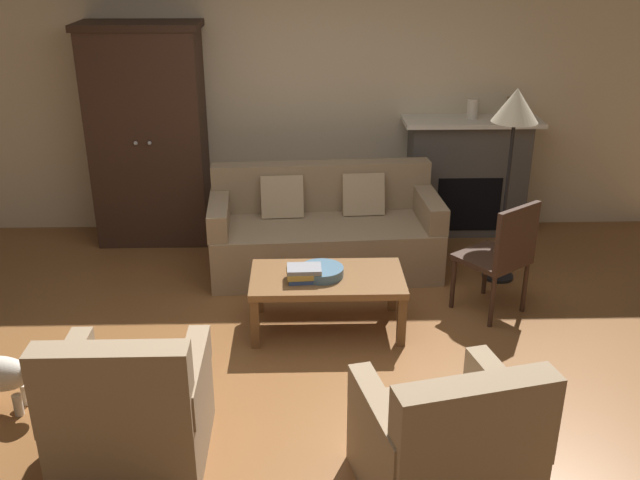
{
  "coord_description": "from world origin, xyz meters",
  "views": [
    {
      "loc": [
        -0.02,
        -4.09,
        2.64
      ],
      "look_at": [
        0.11,
        0.82,
        0.55
      ],
      "focal_mm": 39.81,
      "sensor_mm": 36.0,
      "label": 1
    }
  ],
  "objects_px": {
    "fireplace": "(467,176)",
    "fruit_bowl": "(322,272)",
    "side_chair_wooden": "(502,252)",
    "coffee_table": "(327,283)",
    "floor_lamp": "(515,117)",
    "dog": "(3,375)",
    "armchair_near_right": "(446,449)",
    "armoire": "(149,136)",
    "book_stack": "(304,273)",
    "mantel_vase_cream": "(473,109)",
    "mantel_vase_bronze": "(514,108)",
    "armchair_near_left": "(131,414)",
    "couch": "(324,233)"
  },
  "relations": [
    {
      "from": "dog",
      "to": "mantel_vase_cream",
      "type": "bearing_deg",
      "value": 39.22
    },
    {
      "from": "armchair_near_left",
      "to": "floor_lamp",
      "type": "distance_m",
      "value": 3.56
    },
    {
      "from": "fruit_bowl",
      "to": "fireplace",
      "type": "bearing_deg",
      "value": 51.95
    },
    {
      "from": "fireplace",
      "to": "side_chair_wooden",
      "type": "relative_size",
      "value": 1.4
    },
    {
      "from": "mantel_vase_cream",
      "to": "mantel_vase_bronze",
      "type": "relative_size",
      "value": 0.96
    },
    {
      "from": "side_chair_wooden",
      "to": "floor_lamp",
      "type": "height_order",
      "value": "floor_lamp"
    },
    {
      "from": "armchair_near_right",
      "to": "floor_lamp",
      "type": "relative_size",
      "value": 0.58
    },
    {
      "from": "armoire",
      "to": "mantel_vase_cream",
      "type": "bearing_deg",
      "value": 1.17
    },
    {
      "from": "armchair_near_left",
      "to": "coffee_table",
      "type": "bearing_deg",
      "value": 52.55
    },
    {
      "from": "fruit_bowl",
      "to": "book_stack",
      "type": "distance_m",
      "value": 0.14
    },
    {
      "from": "couch",
      "to": "dog",
      "type": "height_order",
      "value": "couch"
    },
    {
      "from": "fruit_bowl",
      "to": "mantel_vase_cream",
      "type": "height_order",
      "value": "mantel_vase_cream"
    },
    {
      "from": "couch",
      "to": "mantel_vase_cream",
      "type": "relative_size",
      "value": 10.74
    },
    {
      "from": "fireplace",
      "to": "fruit_bowl",
      "type": "distance_m",
      "value": 2.33
    },
    {
      "from": "armoire",
      "to": "mantel_vase_bronze",
      "type": "bearing_deg",
      "value": 1.03
    },
    {
      "from": "coffee_table",
      "to": "dog",
      "type": "xyz_separation_m",
      "value": [
        -1.97,
        -0.93,
        -0.12
      ]
    },
    {
      "from": "side_chair_wooden",
      "to": "floor_lamp",
      "type": "distance_m",
      "value": 1.08
    },
    {
      "from": "fruit_bowl",
      "to": "floor_lamp",
      "type": "height_order",
      "value": "floor_lamp"
    },
    {
      "from": "fruit_bowl",
      "to": "coffee_table",
      "type": "bearing_deg",
      "value": 0.08
    },
    {
      "from": "fireplace",
      "to": "side_chair_wooden",
      "type": "bearing_deg",
      "value": -93.28
    },
    {
      "from": "mantel_vase_cream",
      "to": "armchair_near_left",
      "type": "relative_size",
      "value": 0.21
    },
    {
      "from": "fireplace",
      "to": "dog",
      "type": "xyz_separation_m",
      "value": [
        -3.37,
        -2.77,
        -0.32
      ]
    },
    {
      "from": "armchair_near_left",
      "to": "dog",
      "type": "relative_size",
      "value": 1.53
    },
    {
      "from": "couch",
      "to": "armchair_near_right",
      "type": "distance_m",
      "value": 2.85
    },
    {
      "from": "fireplace",
      "to": "armchair_near_left",
      "type": "xyz_separation_m",
      "value": [
        -2.49,
        -3.26,
        -0.25
      ]
    },
    {
      "from": "mantel_vase_cream",
      "to": "book_stack",
      "type": "bearing_deg",
      "value": -129.67
    },
    {
      "from": "armchair_near_left",
      "to": "dog",
      "type": "height_order",
      "value": "armchair_near_left"
    },
    {
      "from": "book_stack",
      "to": "floor_lamp",
      "type": "height_order",
      "value": "floor_lamp"
    },
    {
      "from": "armoire",
      "to": "couch",
      "type": "relative_size",
      "value": 1.01
    },
    {
      "from": "book_stack",
      "to": "side_chair_wooden",
      "type": "bearing_deg",
      "value": 9.14
    },
    {
      "from": "side_chair_wooden",
      "to": "dog",
      "type": "xyz_separation_m",
      "value": [
        -3.27,
        -1.11,
        -0.27
      ]
    },
    {
      "from": "fireplace",
      "to": "floor_lamp",
      "type": "height_order",
      "value": "floor_lamp"
    },
    {
      "from": "book_stack",
      "to": "dog",
      "type": "height_order",
      "value": "book_stack"
    },
    {
      "from": "book_stack",
      "to": "armchair_near_left",
      "type": "relative_size",
      "value": 0.29
    },
    {
      "from": "coffee_table",
      "to": "book_stack",
      "type": "distance_m",
      "value": 0.21
    },
    {
      "from": "armchair_near_right",
      "to": "floor_lamp",
      "type": "height_order",
      "value": "floor_lamp"
    },
    {
      "from": "book_stack",
      "to": "mantel_vase_cream",
      "type": "relative_size",
      "value": 1.41
    },
    {
      "from": "fireplace",
      "to": "side_chair_wooden",
      "type": "xyz_separation_m",
      "value": [
        -0.1,
        -1.66,
        -0.06
      ]
    },
    {
      "from": "armoire",
      "to": "coffee_table",
      "type": "height_order",
      "value": "armoire"
    },
    {
      "from": "armoire",
      "to": "mantel_vase_bronze",
      "type": "xyz_separation_m",
      "value": [
        3.33,
        0.06,
        0.22
      ]
    },
    {
      "from": "armchair_near_left",
      "to": "mantel_vase_bronze",
      "type": "bearing_deg",
      "value": 48.51
    },
    {
      "from": "fireplace",
      "to": "armoire",
      "type": "height_order",
      "value": "armoire"
    },
    {
      "from": "mantel_vase_cream",
      "to": "mantel_vase_bronze",
      "type": "bearing_deg",
      "value": 0.0
    },
    {
      "from": "armoire",
      "to": "side_chair_wooden",
      "type": "relative_size",
      "value": 2.21
    },
    {
      "from": "fruit_bowl",
      "to": "armchair_near_right",
      "type": "relative_size",
      "value": 0.34
    },
    {
      "from": "couch",
      "to": "dog",
      "type": "xyz_separation_m",
      "value": [
        -1.99,
        -1.98,
        -0.07
      ]
    },
    {
      "from": "book_stack",
      "to": "side_chair_wooden",
      "type": "distance_m",
      "value": 1.48
    },
    {
      "from": "book_stack",
      "to": "side_chair_wooden",
      "type": "relative_size",
      "value": 0.29
    },
    {
      "from": "coffee_table",
      "to": "fireplace",
      "type": "bearing_deg",
      "value": 52.74
    },
    {
      "from": "armchair_near_right",
      "to": "side_chair_wooden",
      "type": "bearing_deg",
      "value": 68.14
    }
  ]
}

